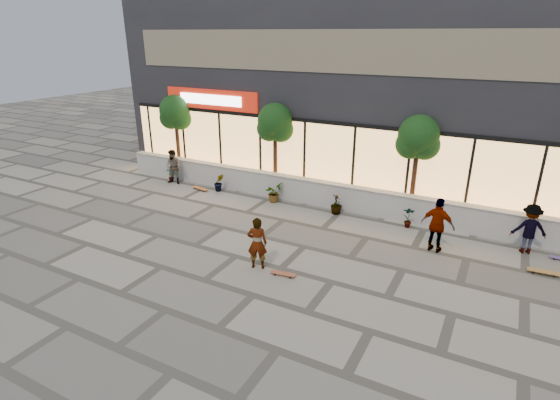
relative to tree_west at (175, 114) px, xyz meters
The scene contains 18 objects.
ground 12.21m from the tree_west, 40.55° to the right, with size 80.00×80.00×0.00m, color #A39D8D.
planter_wall 9.36m from the tree_west, ahead, with size 22.00×0.42×1.04m.
retail_building 10.27m from the tree_west, 28.00° to the left, with size 24.00×9.17×8.50m.
shrub_a 2.91m from the tree_west, 68.20° to the right, with size 0.43×0.29×0.81m, color #133D16.
shrub_b 4.37m from the tree_west, 20.75° to the right, with size 0.45×0.36×0.81m, color #133D16.
shrub_c 6.74m from the tree_west, 11.58° to the right, with size 0.73×0.63×0.81m, color #133D16.
shrub_d 9.35m from the tree_west, ahead, with size 0.45×0.45×0.81m, color #133D16.
shrub_e 12.05m from the tree_west, ahead, with size 0.43×0.29×0.81m, color #133D16.
tree_west is the anchor object (origin of this frame).
tree_midwest 5.50m from the tree_west, ahead, with size 1.60×1.50×3.92m.
tree_mideast 11.50m from the tree_west, ahead, with size 1.60×1.50×3.92m.
skater_center 10.69m from the tree_west, 37.22° to the right, with size 0.60×0.39×1.63m, color silver.
skater_left 2.72m from the tree_west, 58.66° to the right, with size 0.79×0.62×1.63m, color tan.
skater_right_near 13.33m from the tree_west, 11.83° to the right, with size 1.07×0.45×1.83m, color white.
skater_right_far 15.71m from the tree_west, ahead, with size 1.07×0.62×1.66m, color maroon.
skateboard_center 11.63m from the tree_west, 34.72° to the right, with size 0.77×0.30×0.09m.
skateboard_left 4.11m from the tree_west, 32.43° to the right, with size 0.88×0.37×0.10m.
skateboard_right_near 16.49m from the tree_west, ahead, with size 0.89×0.29×0.11m.
Camera 1 is at (5.42, -8.61, 6.67)m, focal length 28.00 mm.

